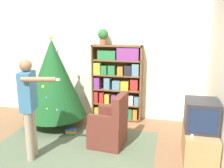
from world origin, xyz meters
TOP-DOWN VIEW (x-y plane):
  - ground_plane at (0.00, 0.00)m, footprint 14.00×14.00m
  - wall_back at (0.00, 2.27)m, footprint 8.00×0.10m
  - area_rug at (-0.18, 0.48)m, footprint 2.71×2.08m
  - bookshelf at (0.25, 2.06)m, footprint 1.07×0.26m
  - tv_stand at (1.83, 0.67)m, footprint 0.47×0.91m
  - television at (1.83, 0.67)m, footprint 0.47×0.53m
  - game_remote at (1.69, 0.40)m, footprint 0.04×0.12m
  - christmas_tree at (-0.93, 1.43)m, footprint 1.27×1.27m
  - armchair at (0.39, 0.81)m, footprint 0.62×0.61m
  - standing_person at (-0.70, 0.14)m, footprint 0.69×0.46m
  - potted_plant at (-0.06, 2.07)m, footprint 0.22×0.22m
  - book_pile_near_tree at (-0.45, 1.08)m, footprint 0.20×0.19m

SIDE VIEW (x-z plane):
  - ground_plane at x=0.00m, z-range 0.00..0.00m
  - area_rug at x=-0.18m, z-range 0.00..0.01m
  - book_pile_near_tree at x=-0.45m, z-range 0.00..0.11m
  - tv_stand at x=1.83m, z-range 0.00..0.50m
  - armchair at x=0.39m, z-range -0.14..0.78m
  - game_remote at x=1.69m, z-range 0.50..0.52m
  - television at x=1.83m, z-range 0.50..0.95m
  - bookshelf at x=0.25m, z-range 0.00..1.62m
  - standing_person at x=-0.70m, z-range 0.14..1.70m
  - christmas_tree at x=-0.93m, z-range 0.07..1.91m
  - wall_back at x=0.00m, z-range 0.00..2.60m
  - potted_plant at x=-0.06m, z-range 1.65..1.98m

